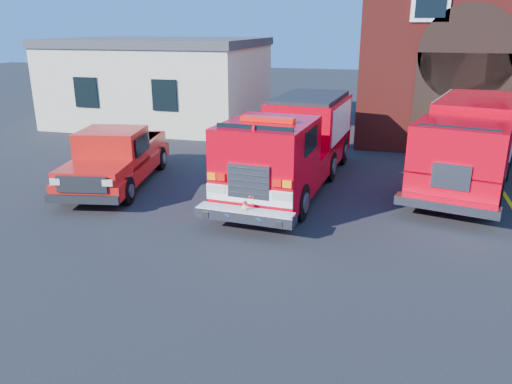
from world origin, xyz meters
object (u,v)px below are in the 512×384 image
(side_building, at_px, (162,80))
(fire_engine, at_px, (294,144))
(secondary_truck, at_px, (471,140))
(pickup_truck, at_px, (117,158))

(side_building, xyz_separation_m, fire_engine, (8.97, -9.42, -0.81))
(secondary_truck, bearing_deg, fire_engine, -162.65)
(side_building, height_order, fire_engine, side_building)
(side_building, xyz_separation_m, secondary_truck, (14.47, -7.70, -0.76))
(secondary_truck, bearing_deg, side_building, 151.96)
(fire_engine, relative_size, secondary_truck, 1.04)
(side_building, bearing_deg, fire_engine, -46.42)
(side_building, bearing_deg, secondary_truck, -28.04)
(side_building, xyz_separation_m, pickup_truck, (3.40, -10.83, -1.31))
(fire_engine, distance_m, pickup_truck, 5.76)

